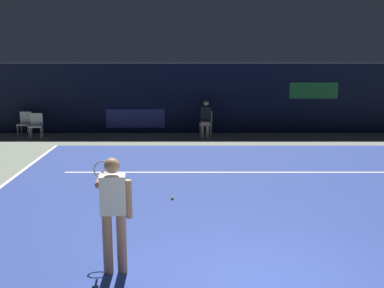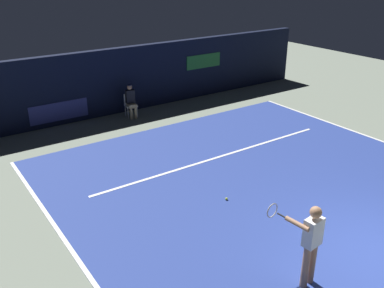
% 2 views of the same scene
% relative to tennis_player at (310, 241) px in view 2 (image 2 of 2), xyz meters
% --- Properties ---
extents(ground_plane, '(34.45, 34.45, 0.00)m').
position_rel_tennis_player_xyz_m(ground_plane, '(2.09, 3.64, -0.99)').
color(ground_plane, gray).
extents(court_surface, '(10.98, 10.20, 0.01)m').
position_rel_tennis_player_xyz_m(court_surface, '(2.09, 3.64, -0.98)').
color(court_surface, navy).
rests_on(court_surface, ground).
extents(line_sideline_left, '(0.10, 10.20, 0.01)m').
position_rel_tennis_player_xyz_m(line_sideline_left, '(7.53, 3.64, -0.97)').
color(line_sideline_left, white).
rests_on(line_sideline_left, court_surface).
extents(line_sideline_right, '(0.10, 10.20, 0.01)m').
position_rel_tennis_player_xyz_m(line_sideline_right, '(-3.35, 3.64, -0.97)').
color(line_sideline_right, white).
rests_on(line_sideline_right, court_surface).
extents(line_service, '(8.56, 0.10, 0.01)m').
position_rel_tennis_player_xyz_m(line_service, '(2.09, 5.43, -0.97)').
color(line_service, white).
rests_on(line_service, court_surface).
extents(back_wall, '(17.73, 0.33, 2.60)m').
position_rel_tennis_player_xyz_m(back_wall, '(2.09, 11.23, 0.31)').
color(back_wall, black).
rests_on(back_wall, ground).
extents(tennis_player, '(0.69, 0.93, 1.73)m').
position_rel_tennis_player_xyz_m(tennis_player, '(0.00, 0.00, 0.00)').
color(tennis_player, tan).
rests_on(tennis_player, ground).
extents(line_judge_on_chair, '(0.49, 0.57, 1.32)m').
position_rel_tennis_player_xyz_m(line_judge_on_chair, '(1.62, 10.38, -0.30)').
color(line_judge_on_chair, white).
rests_on(line_judge_on_chair, ground).
extents(tennis_ball, '(0.07, 0.07, 0.07)m').
position_rel_tennis_player_xyz_m(tennis_ball, '(0.69, 3.25, -0.94)').
color(tennis_ball, '#CCE033').
rests_on(tennis_ball, court_surface).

